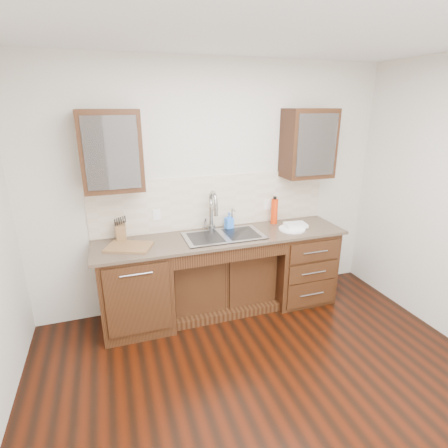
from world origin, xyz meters
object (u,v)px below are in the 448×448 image
object	(u,v)px
water_bottle	(274,211)
knife_block	(121,232)
soap_bottle	(229,221)
cutting_board	(129,247)
plate	(292,229)

from	to	relation	value
water_bottle	knife_block	size ratio (longest dim) A/B	1.69
soap_bottle	cutting_board	distance (m)	1.14
knife_block	cutting_board	distance (m)	0.26
soap_bottle	water_bottle	xyz separation A→B (m)	(0.56, 0.01, 0.05)
water_bottle	plate	xyz separation A→B (m)	(0.09, -0.27, -0.14)
knife_block	cutting_board	xyz separation A→B (m)	(0.05, -0.24, -0.08)
soap_bottle	knife_block	size ratio (longest dim) A/B	1.07
cutting_board	plate	bearing A→B (deg)	-1.51
soap_bottle	plate	xyz separation A→B (m)	(0.66, -0.26, -0.08)
soap_bottle	plate	world-z (taller)	soap_bottle
water_bottle	soap_bottle	bearing A→B (deg)	-178.99
knife_block	water_bottle	bearing A→B (deg)	2.37
cutting_board	knife_block	bearing A→B (deg)	102.65
knife_block	soap_bottle	bearing A→B (deg)	1.56
plate	cutting_board	bearing A→B (deg)	178.49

